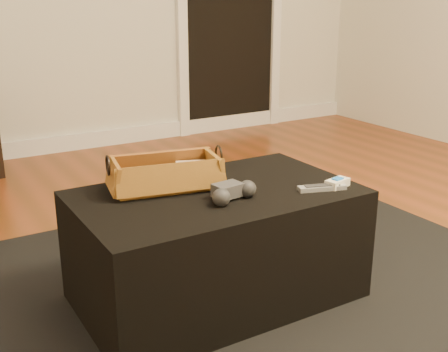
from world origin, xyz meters
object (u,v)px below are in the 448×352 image
tv_remote (161,183)px  ottoman (217,245)px  silver_remote (322,188)px  game_controller (232,192)px  cream_gadget (337,183)px  wicker_basket (166,175)px

tv_remote → ottoman: bearing=-30.0°
tv_remote → silver_remote: size_ratio=1.20×
game_controller → cream_gadget: size_ratio=1.92×
ottoman → wicker_basket: size_ratio=2.26×
game_controller → tv_remote: bearing=126.1°
ottoman → cream_gadget: (0.40, -0.19, 0.23)m
silver_remote → cream_gadget: (0.07, -0.00, 0.01)m
tv_remote → wicker_basket: bearing=30.9°
silver_remote → cream_gadget: bearing=-2.1°
game_controller → silver_remote: bearing=-13.0°
wicker_basket → silver_remote: 0.57m
game_controller → cream_gadget: (0.40, -0.08, -0.01)m
wicker_basket → cream_gadget: (0.54, -0.31, -0.03)m
ottoman → wicker_basket: wicker_basket is taller
wicker_basket → game_controller: 0.27m
tv_remote → wicker_basket: 0.03m
ottoman → game_controller: (-0.00, -0.11, 0.24)m
wicker_basket → silver_remote: bearing=-33.2°
ottoman → game_controller: size_ratio=5.11×
tv_remote → game_controller: (0.16, -0.22, 0.00)m
ottoman → silver_remote: 0.44m
cream_gadget → silver_remote: bearing=177.9°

